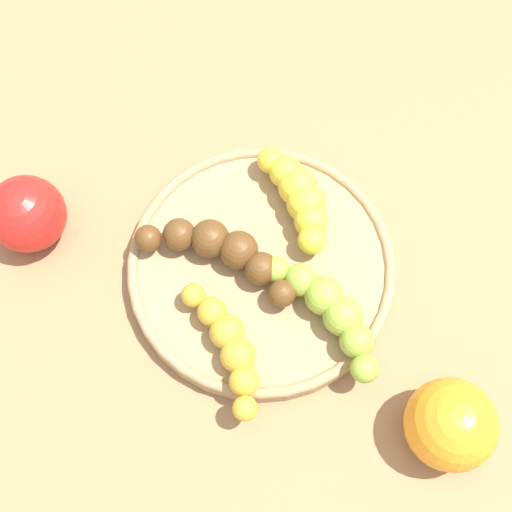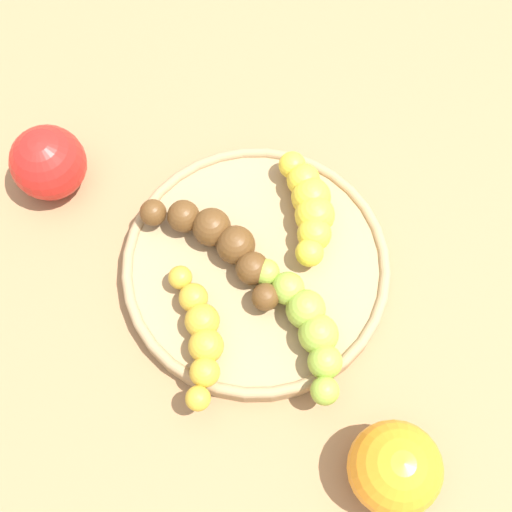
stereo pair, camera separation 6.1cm
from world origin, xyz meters
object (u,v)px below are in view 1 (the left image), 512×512
fruit_bowl (256,267)px  orange_fruit (445,424)px  banana_green (324,309)px  banana_yellow (294,196)px  banana_overripe (216,250)px  apple_red (22,214)px  banana_spotted (223,345)px

fruit_bowl → orange_fruit: size_ratio=3.25×
banana_green → banana_yellow: size_ratio=1.04×
banana_overripe → banana_yellow: bearing=-28.8°
banana_overripe → banana_green: size_ratio=1.30×
banana_yellow → apple_red: bearing=160.5°
fruit_bowl → banana_spotted: size_ratio=2.08×
banana_spotted → apple_red: bearing=121.5°
fruit_bowl → banana_overripe: 0.04m
fruit_bowl → apple_red: bearing=-10.0°
orange_fruit → fruit_bowl: bearing=-42.9°
banana_overripe → orange_fruit: (-0.19, 0.15, 0.00)m
banana_overripe → orange_fruit: 0.24m
banana_green → banana_yellow: 0.11m
banana_green → apple_red: (0.28, -0.09, -0.00)m
banana_spotted → fruit_bowl: bearing=45.7°
banana_yellow → orange_fruit: 0.24m
banana_spotted → apple_red: size_ratio=1.65×
apple_red → banana_green: bearing=162.6°
banana_yellow → orange_fruit: bearing=-84.0°
fruit_bowl → banana_green: (-0.06, 0.05, 0.02)m
banana_overripe → apple_red: size_ratio=2.03×
banana_yellow → banana_spotted: bearing=-137.6°
banana_green → banana_yellow: (0.03, -0.11, 0.00)m
orange_fruit → banana_green: bearing=-45.1°
banana_spotted → banana_overripe: bearing=70.0°
fruit_bowl → apple_red: apple_red is taller
apple_red → orange_fruit: bearing=153.8°
banana_yellow → apple_red: 0.25m
orange_fruit → apple_red: (0.37, -0.18, -0.00)m
banana_green → fruit_bowl: bearing=100.4°
banana_spotted → orange_fruit: orange_fruit is taller
fruit_bowl → banana_spotted: 0.09m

